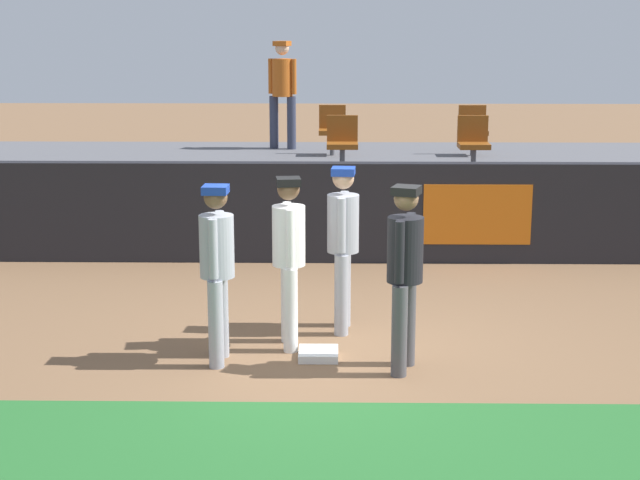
% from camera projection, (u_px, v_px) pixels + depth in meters
% --- Properties ---
extents(ground_plane, '(60.00, 60.00, 0.00)m').
position_uv_depth(ground_plane, '(334.00, 360.00, 9.89)').
color(ground_plane, brown).
extents(grass_foreground_strip, '(18.00, 2.80, 0.01)m').
position_uv_depth(grass_foreground_strip, '(334.00, 473.00, 7.43)').
color(grass_foreground_strip, '#26662B').
rests_on(grass_foreground_strip, ground_plane).
extents(first_base, '(0.40, 0.40, 0.08)m').
position_uv_depth(first_base, '(318.00, 354.00, 9.95)').
color(first_base, white).
rests_on(first_base, ground_plane).
extents(player_fielder_home, '(0.38, 0.57, 1.79)m').
position_uv_depth(player_fielder_home, '(289.00, 250.00, 10.08)').
color(player_fielder_home, white).
rests_on(player_fielder_home, ground_plane).
extents(player_runner_visitor, '(0.37, 0.51, 1.81)m').
position_uv_depth(player_runner_visitor, '(343.00, 237.00, 10.60)').
color(player_runner_visitor, '#9EA3AD').
rests_on(player_runner_visitor, ground_plane).
extents(player_coach_visitor, '(0.36, 0.50, 1.79)m').
position_uv_depth(player_coach_visitor, '(217.00, 261.00, 9.61)').
color(player_coach_visitor, '#9EA3AD').
rests_on(player_coach_visitor, ground_plane).
extents(player_umpire, '(0.44, 0.49, 1.83)m').
position_uv_depth(player_umpire, '(405.00, 265.00, 9.37)').
color(player_umpire, '#4C4C51').
rests_on(player_umpire, ground_plane).
extents(field_wall, '(18.00, 0.26, 1.41)m').
position_uv_depth(field_wall, '(336.00, 212.00, 13.74)').
color(field_wall, black).
rests_on(field_wall, ground_plane).
extents(bleacher_platform, '(18.00, 4.80, 1.07)m').
position_uv_depth(bleacher_platform, '(335.00, 192.00, 16.28)').
color(bleacher_platform, '#59595E').
rests_on(bleacher_platform, ground_plane).
extents(seat_front_center, '(0.47, 0.44, 0.84)m').
position_uv_depth(seat_front_center, '(342.00, 140.00, 14.95)').
color(seat_front_center, '#4C4C51').
rests_on(seat_front_center, bleacher_platform).
extents(seat_front_right, '(0.46, 0.44, 0.84)m').
position_uv_depth(seat_front_right, '(473.00, 140.00, 14.92)').
color(seat_front_right, '#4C4C51').
rests_on(seat_front_right, bleacher_platform).
extents(seat_back_right, '(0.47, 0.44, 0.84)m').
position_uv_depth(seat_back_right, '(473.00, 127.00, 16.67)').
color(seat_back_right, '#4C4C51').
rests_on(seat_back_right, bleacher_platform).
extents(seat_back_center, '(0.46, 0.44, 0.84)m').
position_uv_depth(seat_back_center, '(332.00, 127.00, 16.71)').
color(seat_back_center, '#4C4C51').
rests_on(seat_back_center, bleacher_platform).
extents(spectator_hooded, '(0.51, 0.46, 1.90)m').
position_uv_depth(spectator_hooded, '(282.00, 87.00, 17.35)').
color(spectator_hooded, '#33384C').
rests_on(spectator_hooded, bleacher_platform).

